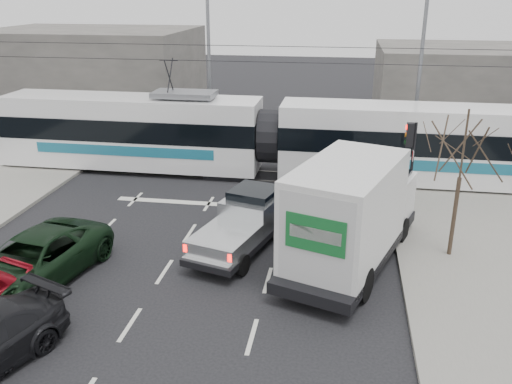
# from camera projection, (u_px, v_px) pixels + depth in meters

# --- Properties ---
(ground) EXTENTS (120.00, 120.00, 0.00)m
(ground) POSITION_uv_depth(u_px,v_px,m) (215.00, 276.00, 17.36)
(ground) COLOR black
(ground) RESTS_ON ground
(sidewalk_right) EXTENTS (6.00, 60.00, 0.15)m
(sidewalk_right) POSITION_uv_depth(u_px,v_px,m) (512.00, 298.00, 15.99)
(sidewalk_right) COLOR gray
(sidewalk_right) RESTS_ON ground
(rails) EXTENTS (60.00, 1.60, 0.03)m
(rails) POSITION_uv_depth(u_px,v_px,m) (262.00, 176.00, 26.60)
(rails) COLOR #33302D
(rails) RESTS_ON ground
(building_left) EXTENTS (14.00, 10.00, 6.00)m
(building_left) POSITION_uv_depth(u_px,v_px,m) (94.00, 72.00, 38.72)
(building_left) COLOR slate
(building_left) RESTS_ON ground
(building_right) EXTENTS (12.00, 10.00, 5.00)m
(building_right) POSITION_uv_depth(u_px,v_px,m) (467.00, 84.00, 36.85)
(building_right) COLOR slate
(building_right) RESTS_ON ground
(bare_tree) EXTENTS (2.40, 2.40, 5.00)m
(bare_tree) POSITION_uv_depth(u_px,v_px,m) (463.00, 151.00, 17.20)
(bare_tree) COLOR #47382B
(bare_tree) RESTS_ON ground
(traffic_signal) EXTENTS (0.44, 0.44, 3.60)m
(traffic_signal) POSITION_uv_depth(u_px,v_px,m) (410.00, 147.00, 21.43)
(traffic_signal) COLOR black
(traffic_signal) RESTS_ON ground
(street_lamp_near) EXTENTS (2.38, 0.25, 9.00)m
(street_lamp_near) POSITION_uv_depth(u_px,v_px,m) (417.00, 63.00, 27.39)
(street_lamp_near) COLOR slate
(street_lamp_near) RESTS_ON ground
(street_lamp_far) EXTENTS (2.38, 0.25, 9.00)m
(street_lamp_far) POSITION_uv_depth(u_px,v_px,m) (206.00, 54.00, 30.96)
(street_lamp_far) COLOR slate
(street_lamp_far) RESTS_ON ground
(catenary) EXTENTS (60.00, 0.20, 7.00)m
(catenary) POSITION_uv_depth(u_px,v_px,m) (262.00, 97.00, 25.23)
(catenary) COLOR black
(catenary) RESTS_ON ground
(tram) EXTENTS (26.79, 2.87, 5.46)m
(tram) POSITION_uv_depth(u_px,v_px,m) (269.00, 137.00, 25.98)
(tram) COLOR white
(tram) RESTS_ON ground
(silver_pickup) EXTENTS (3.18, 5.58, 1.92)m
(silver_pickup) POSITION_uv_depth(u_px,v_px,m) (246.00, 220.00, 19.13)
(silver_pickup) COLOR black
(silver_pickup) RESTS_ON ground
(box_truck) EXTENTS (4.80, 7.78, 3.68)m
(box_truck) POSITION_uv_depth(u_px,v_px,m) (352.00, 214.00, 17.49)
(box_truck) COLOR black
(box_truck) RESTS_ON ground
(navy_pickup) EXTENTS (2.39, 5.51, 2.27)m
(navy_pickup) POSITION_uv_depth(u_px,v_px,m) (326.00, 208.00, 19.81)
(navy_pickup) COLOR black
(navy_pickup) RESTS_ON ground
(green_car) EXTENTS (3.50, 5.88, 1.53)m
(green_car) POSITION_uv_depth(u_px,v_px,m) (34.00, 260.00, 16.73)
(green_car) COLOR black
(green_car) RESTS_ON ground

